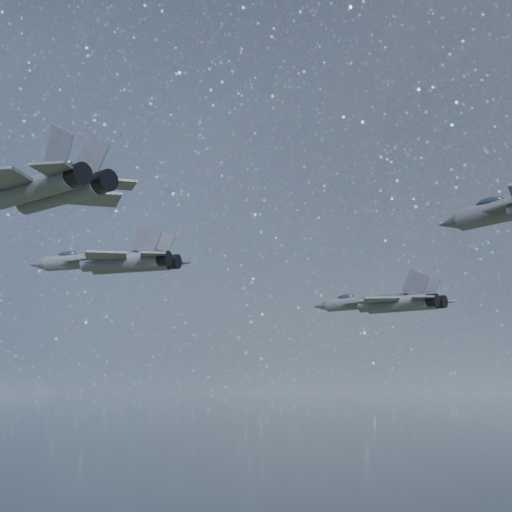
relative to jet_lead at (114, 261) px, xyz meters
The scene contains 3 objects.
jet_lead is the anchor object (origin of this frame).
jet_left 29.38m from the jet_lead, 38.32° to the left, with size 16.56×11.69×4.19m.
jet_right 28.88m from the jet_lead, 55.97° to the right, with size 18.23×12.73×4.59m.
Camera 1 is at (37.02, -53.32, 130.32)m, focal length 55.00 mm.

